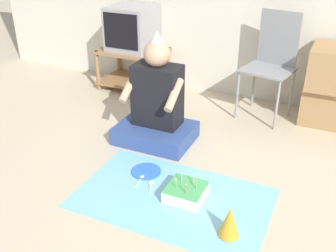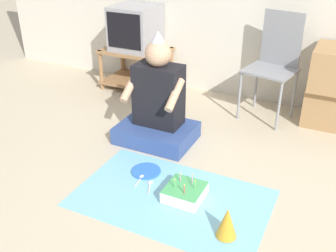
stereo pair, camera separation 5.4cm
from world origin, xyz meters
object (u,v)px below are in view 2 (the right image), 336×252
birthday_cake (185,192)px  paper_plate (146,171)px  party_hat_blue (227,222)px  tv (135,28)px  folding_chair (275,59)px  person_seated (158,107)px

birthday_cake → paper_plate: 0.42m
party_hat_blue → birthday_cake: bearing=148.9°
tv → party_hat_blue: (1.65, -1.83, -0.56)m
folding_chair → person_seated: folding_chair is taller
paper_plate → party_hat_blue: bearing=-27.0°
tv → person_seated: bearing=-51.9°
party_hat_blue → paper_plate: party_hat_blue is taller
folding_chair → paper_plate: 1.60m
birthday_cake → party_hat_blue: (0.36, -0.22, 0.05)m
person_seated → party_hat_blue: bearing=-44.1°
birthday_cake → party_hat_blue: size_ratio=1.26×
paper_plate → person_seated: bearing=107.3°
party_hat_blue → folding_chair: bearing=95.3°
folding_chair → paper_plate: bearing=-112.9°
birthday_cake → folding_chair: bearing=82.6°
folding_chair → party_hat_blue: size_ratio=4.88×
party_hat_blue → paper_plate: 0.84m
person_seated → paper_plate: size_ratio=4.23×
folding_chair → person_seated: size_ratio=1.04×
folding_chair → birthday_cake: (-0.20, -1.54, -0.50)m
person_seated → party_hat_blue: (0.90, -0.87, -0.20)m
folding_chair → party_hat_blue: folding_chair is taller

